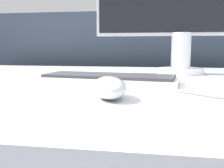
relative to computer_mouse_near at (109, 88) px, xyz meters
name	(u,v)px	position (x,y,z in m)	size (l,w,h in m)	color
partition_panel	(128,103)	(-0.06, 0.95, -0.24)	(5.00, 0.03, 1.01)	#333D4C
computer_mouse_near	(109,88)	(0.00, 0.00, 0.00)	(0.10, 0.13, 0.04)	silver
keyboard	(109,79)	(-0.04, 0.22, -0.01)	(0.40, 0.18, 0.02)	silver
pen	(211,95)	(0.20, 0.04, -0.02)	(0.12, 0.10, 0.01)	#99999E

